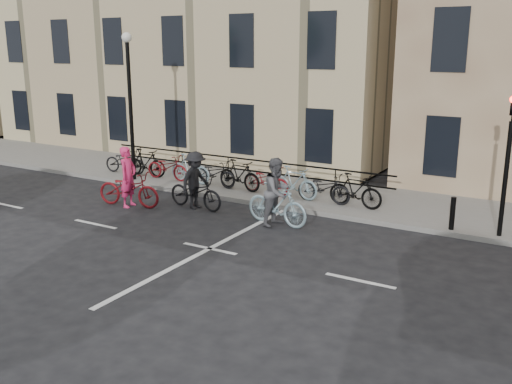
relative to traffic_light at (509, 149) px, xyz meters
The scene contains 10 objects.
ground 7.96m from the traffic_light, 145.01° to the right, with size 120.00×120.00×0.00m, color black.
sidewalk 10.60m from the traffic_light, behind, with size 46.00×4.00×0.15m, color slate.
building_west 17.70m from the traffic_light, 150.33° to the left, with size 20.00×10.00×10.00m, color #C3B384.
traffic_light is the anchor object (origin of this frame).
lamp_post 12.74m from the traffic_light, behind, with size 0.36×0.36×5.28m.
bollard_east 2.21m from the traffic_light, behind, with size 0.14×0.14×0.90m, color black.
parked_bikes 9.22m from the traffic_light, behind, with size 11.45×1.23×1.05m.
cyclist_pink 11.08m from the traffic_light, 167.27° to the right, with size 2.26×1.10×1.93m.
cyclist_grey 6.18m from the traffic_light, 163.28° to the right, with size 2.07×1.03×1.95m.
cyclist_dark 9.00m from the traffic_light, behind, with size 2.09×1.22×1.81m.
Camera 1 is at (7.91, -11.10, 4.99)m, focal length 40.00 mm.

